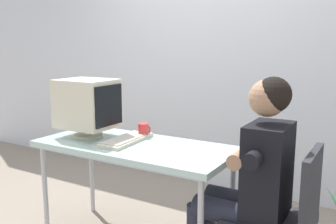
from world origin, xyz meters
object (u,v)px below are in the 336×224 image
(office_chair, at_px, (282,215))
(person_seated, at_px, (250,175))
(crt_monitor, at_px, (88,104))
(keyboard, at_px, (126,140))
(desk, at_px, (134,151))
(desk_mug, at_px, (144,130))

(office_chair, bearing_deg, person_seated, -180.00)
(office_chair, bearing_deg, crt_monitor, 179.39)
(keyboard, bearing_deg, crt_monitor, -175.45)
(person_seated, bearing_deg, crt_monitor, 179.29)
(crt_monitor, bearing_deg, office_chair, -0.61)
(desk, bearing_deg, crt_monitor, -178.80)
(desk, height_order, office_chair, office_chair)
(office_chair, bearing_deg, keyboard, 177.86)
(crt_monitor, relative_size, person_seated, 0.34)
(desk_mug, bearing_deg, desk, -75.36)
(office_chair, relative_size, desk_mug, 8.37)
(person_seated, xyz_separation_m, desk_mug, (-0.89, 0.21, 0.12))
(person_seated, distance_m, desk_mug, 0.92)
(keyboard, height_order, office_chair, office_chair)
(desk, distance_m, office_chair, 1.05)
(desk, height_order, desk_mug, desk_mug)
(crt_monitor, bearing_deg, desk, 1.20)
(desk, distance_m, desk_mug, 0.22)
(desk_mug, bearing_deg, keyboard, -100.11)
(desk, relative_size, person_seated, 1.10)
(crt_monitor, xyz_separation_m, person_seated, (1.25, -0.02, -0.31))
(keyboard, bearing_deg, desk, -12.34)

